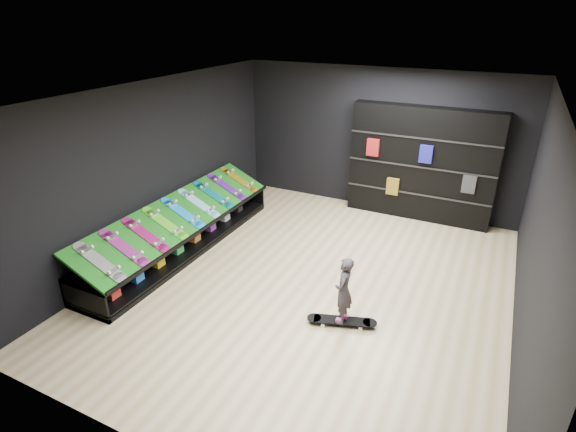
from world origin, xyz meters
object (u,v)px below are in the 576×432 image
at_px(display_rack, 183,237).
at_px(child, 343,302).
at_px(back_shelving, 421,164).
at_px(floor_skateboard, 342,322).

bearing_deg(display_rack, child, -13.44).
bearing_deg(back_shelving, display_rack, -136.89).
bearing_deg(child, back_shelving, 170.31).
relative_size(display_rack, back_shelving, 1.55).
bearing_deg(display_rack, floor_skateboard, -13.44).
xyz_separation_m(display_rack, child, (3.38, -0.81, 0.14)).
bearing_deg(child, floor_skateboard, 0.00).
xyz_separation_m(display_rack, back_shelving, (3.55, 3.32, 0.91)).
height_order(floor_skateboard, child, child).
distance_m(back_shelving, floor_skateboard, 4.28).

